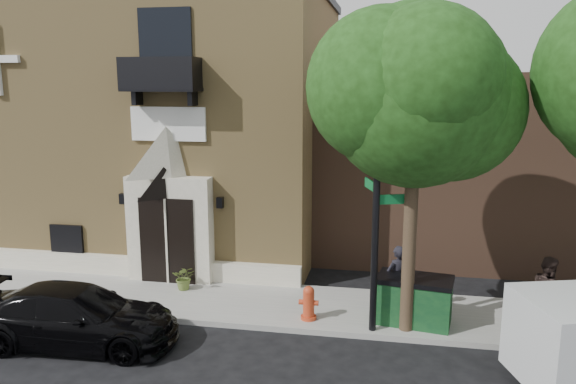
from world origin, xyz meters
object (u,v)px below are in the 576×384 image
(street_sign, at_px, (377,203))
(pedestrian_near, at_px, (397,280))
(dumpster, at_px, (414,300))
(pedestrian_far, at_px, (548,292))
(fire_hydrant, at_px, (309,303))
(black_sedan, at_px, (76,316))

(street_sign, xyz_separation_m, pedestrian_near, (0.56, 1.12, -2.26))
(street_sign, distance_m, dumpster, 2.82)
(dumpster, distance_m, pedestrian_far, 3.22)
(street_sign, height_order, fire_hydrant, street_sign)
(fire_hydrant, bearing_deg, black_sedan, -158.39)
(dumpster, bearing_deg, black_sedan, -153.77)
(fire_hydrant, height_order, pedestrian_far, pedestrian_far)
(black_sedan, relative_size, dumpster, 2.44)
(black_sedan, relative_size, street_sign, 0.77)
(black_sedan, xyz_separation_m, dumpster, (7.87, 2.35, 0.06))
(dumpster, height_order, pedestrian_far, pedestrian_far)
(pedestrian_far, bearing_deg, fire_hydrant, 89.62)
(fire_hydrant, relative_size, pedestrian_far, 0.49)
(street_sign, xyz_separation_m, pedestrian_far, (4.19, 0.90, -2.27))
(dumpster, distance_m, pedestrian_near, 0.74)
(black_sedan, bearing_deg, street_sign, -79.01)
(pedestrian_near, bearing_deg, street_sign, 26.65)
(dumpster, bearing_deg, street_sign, -139.21)
(black_sedan, xyz_separation_m, street_sign, (6.88, 1.75, 2.63))
(street_sign, distance_m, pedestrian_near, 2.59)
(street_sign, bearing_deg, dumpster, 12.33)
(pedestrian_near, distance_m, pedestrian_far, 3.63)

